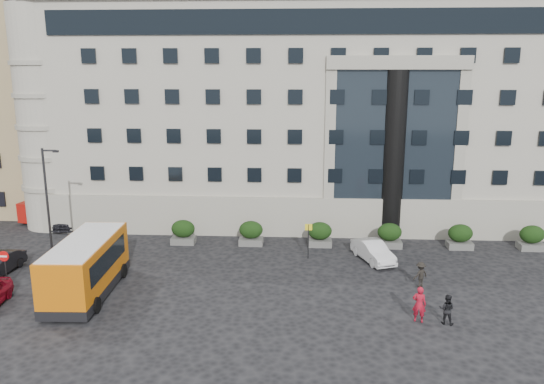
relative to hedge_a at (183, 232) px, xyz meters
The scene contains 22 objects.
ground 8.81m from the hedge_a, 62.85° to the right, with size 120.00×120.00×0.00m, color black.
civic_building 19.15m from the hedge_a, 54.85° to the left, with size 44.00×24.00×18.00m, color #A29D8F.
entrance_column 17.13m from the hedge_a, ahead, with size 1.80×1.80×13.00m, color black.
apartment_near 25.12m from the hedge_a, 148.62° to the left, with size 14.00×14.00×20.00m, color #998459.
apartment_far 39.27m from the hedge_a, 127.29° to the left, with size 13.00×13.00×22.00m, color olive.
hedge_a is the anchor object (origin of this frame).
hedge_b 5.20m from the hedge_a, ahead, with size 1.80×1.26×1.84m.
hedge_c 10.40m from the hedge_a, ahead, with size 1.80×1.26×1.84m.
hedge_d 15.60m from the hedge_a, ahead, with size 1.80×1.26×1.84m.
hedge_e 20.80m from the hedge_a, ahead, with size 1.80×1.26×1.84m.
hedge_f 26.00m from the hedge_a, ahead, with size 1.80×1.26×1.84m.
street_lamp 9.89m from the hedge_a, 148.84° to the right, with size 1.16×0.18×8.00m.
bus_stop_sign 9.94m from the hedge_a, 16.42° to the right, with size 0.50×0.08×2.52m.
no_entry_sign 12.64m from the hedge_a, 135.52° to the right, with size 0.64×0.16×2.32m.
minibus 10.25m from the hedge_a, 110.91° to the right, with size 3.20×8.03×3.31m.
red_truck 14.77m from the hedge_a, 155.37° to the left, with size 3.23×5.46×2.75m.
parked_car_c 11.39m from the hedge_a, 158.37° to the left, with size 2.10×5.18×1.50m, color black.
parked_car_d 10.37m from the hedge_a, 136.35° to the left, with size 2.46×5.34×1.48m, color black.
white_taxi 14.32m from the hedge_a, 12.17° to the right, with size 1.48×4.25×1.40m, color silver.
pedestrian_a 19.43m from the hedge_a, 38.42° to the right, with size 0.72×0.47×1.97m, color #A41023.
pedestrian_b 20.64m from the hedge_a, 36.38° to the right, with size 0.79×0.62×1.63m, color black.
pedestrian_c 17.91m from the hedge_a, 24.49° to the right, with size 1.03×0.59×1.59m, color black.
Camera 1 is at (4.89, -30.44, 13.08)m, focal length 35.00 mm.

